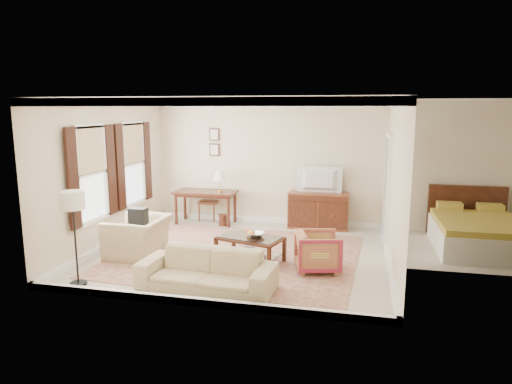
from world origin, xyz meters
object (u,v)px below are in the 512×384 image
at_px(tv, 319,171).
at_px(sofa, 207,264).
at_px(striped_armchair, 318,250).
at_px(club_armchair, 138,230).
at_px(writing_desk, 206,195).
at_px(coffee_table, 250,242).
at_px(sideboard, 318,210).

height_order(tv, sofa, tv).
xyz_separation_m(striped_armchair, club_armchair, (-3.37, 0.08, 0.12)).
xyz_separation_m(writing_desk, sofa, (1.36, -3.90, -0.28)).
bearing_deg(writing_desk, striped_armchair, -42.51).
xyz_separation_m(writing_desk, striped_armchair, (2.94, -2.69, -0.31)).
bearing_deg(coffee_table, tv, 69.79).
bearing_deg(striped_armchair, club_armchair, 74.87).
height_order(writing_desk, tv, tv).
distance_m(tv, striped_armchair, 3.01).
xyz_separation_m(sideboard, coffee_table, (-0.98, -2.68, -0.05)).
bearing_deg(coffee_table, sideboard, 69.93).
height_order(tv, striped_armchair, tv).
relative_size(club_armchair, sofa, 0.54).
distance_m(writing_desk, striped_armchair, 4.00).
bearing_deg(tv, sofa, 71.86).
bearing_deg(sofa, sideboard, 76.22).
bearing_deg(sideboard, coffee_table, -110.07).
xyz_separation_m(writing_desk, club_armchair, (-0.44, -2.61, -0.20)).
relative_size(writing_desk, coffee_table, 1.14).
xyz_separation_m(sideboard, club_armchair, (-3.12, -2.78, 0.07)).
height_order(tv, club_armchair, tv).
xyz_separation_m(coffee_table, sofa, (-0.35, -1.39, 0.04)).
bearing_deg(writing_desk, sideboard, 3.66).
relative_size(tv, sofa, 0.47).
bearing_deg(sofa, striped_armchair, 41.62).
relative_size(striped_armchair, club_armchair, 0.66).
xyz_separation_m(sideboard, sofa, (-1.33, -4.07, -0.01)).
bearing_deg(tv, striped_armchair, 95.10).
bearing_deg(coffee_table, sofa, -104.06).
distance_m(writing_desk, coffee_table, 3.05).
distance_m(sideboard, tv, 0.91).
height_order(coffee_table, striped_armchair, striped_armchair).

